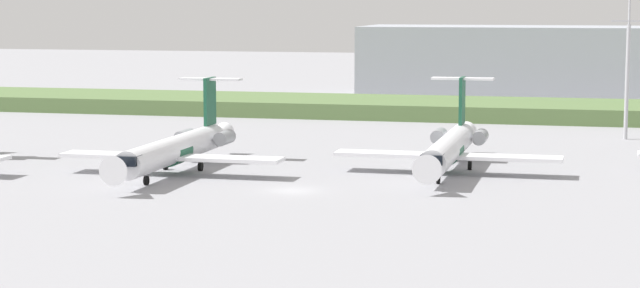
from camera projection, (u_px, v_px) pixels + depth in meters
The scene contains 6 objects.
ground_plane at pixel (359, 150), 134.41m from camera, with size 500.00×500.00×0.00m, color #939399.
grass_berm at pixel (415, 108), 174.94m from camera, with size 320.00×20.00×2.32m, color #597542.
regional_jet_second at pixel (176, 148), 116.07m from camera, with size 22.81×31.00×9.00m.
regional_jet_third at pixel (449, 147), 116.89m from camera, with size 22.81×31.00×9.00m.
antenna_mast at pixel (628, 64), 143.67m from camera, with size 4.40×0.50×22.67m.
distant_hangar at pixel (532, 62), 205.28m from camera, with size 60.08×21.88×12.81m, color #9EA3AD.
Camera 1 is at (27.19, -100.57, 17.25)m, focal length 64.66 mm.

